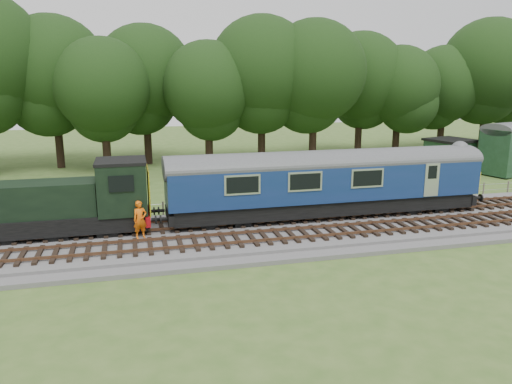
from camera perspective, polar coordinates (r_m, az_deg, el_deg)
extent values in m
plane|color=#3B5C22|center=(26.86, 3.05, -4.69)|extent=(120.00, 120.00, 0.00)
cube|color=#4C4C4F|center=(26.80, 3.05, -4.33)|extent=(70.00, 7.00, 0.35)
cube|color=brown|center=(27.34, 2.64, -3.29)|extent=(66.50, 0.07, 0.14)
cube|color=brown|center=(28.66, 1.81, -2.50)|extent=(66.50, 0.07, 0.14)
cube|color=brown|center=(24.61, 4.66, -5.19)|extent=(66.50, 0.07, 0.14)
cube|color=brown|center=(25.91, 3.64, -4.23)|extent=(66.50, 0.07, 0.14)
cube|color=black|center=(28.81, 7.99, -1.36)|extent=(17.46, 2.52, 0.85)
cube|color=navy|center=(28.49, 8.08, 1.41)|extent=(18.00, 2.80, 2.05)
cube|color=yellow|center=(33.00, 22.73, 1.45)|extent=(0.06, 2.74, 1.30)
cube|color=black|center=(31.57, 18.13, -0.99)|extent=(2.60, 2.00, 0.55)
cube|color=black|center=(27.23, -3.83, -2.56)|extent=(2.60, 2.00, 0.55)
cube|color=black|center=(27.06, -21.64, -3.25)|extent=(8.73, 2.39, 0.85)
cube|color=black|center=(26.95, -24.38, -0.82)|extent=(6.30, 2.08, 1.70)
cube|color=black|center=(26.41, -15.05, 0.54)|extent=(2.40, 2.55, 2.60)
cube|color=#9D0C12|center=(26.79, -12.33, -2.66)|extent=(0.25, 2.60, 0.55)
cube|color=yellow|center=(26.45, -12.17, 0.28)|extent=(0.06, 2.55, 2.30)
imported|color=orange|center=(25.28, -13.11, -3.09)|extent=(0.80, 0.65, 1.90)
cube|color=#18351D|center=(47.24, 21.20, 3.85)|extent=(3.83, 3.83, 2.62)
cube|color=black|center=(47.05, 21.35, 5.55)|extent=(4.22, 4.22, 0.21)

